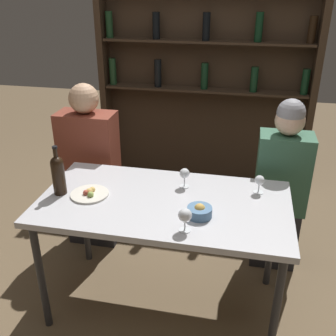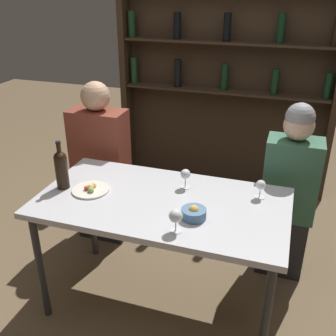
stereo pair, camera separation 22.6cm
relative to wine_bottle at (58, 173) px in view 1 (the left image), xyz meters
name	(u,v)px [view 1 (the left image)]	position (x,y,z in m)	size (l,w,h in m)	color
ground_plane	(164,302)	(0.61, 0.04, -0.90)	(10.00, 10.00, 0.00)	brown
dining_table	(164,210)	(0.61, 0.04, -0.20)	(1.42, 0.76, 0.77)	silver
wine_rack_wall	(205,74)	(0.61, 1.88, 0.19)	(2.03, 0.21, 2.08)	#38281C
wine_bottle	(58,173)	(0.00, 0.00, 0.00)	(0.07, 0.07, 0.30)	black
wine_glass_0	(185,216)	(0.78, -0.23, -0.04)	(0.07, 0.07, 0.13)	silver
wine_glass_1	(184,174)	(0.70, 0.23, -0.05)	(0.06, 0.06, 0.12)	silver
wine_glass_2	(259,181)	(1.13, 0.24, -0.05)	(0.06, 0.06, 0.11)	silver
food_plate_0	(90,194)	(0.18, 0.01, -0.12)	(0.22, 0.22, 0.04)	silver
snack_bowl	(200,211)	(0.83, -0.08, -0.10)	(0.13, 0.13, 0.08)	#4C7299
seated_person_left	(91,172)	(-0.08, 0.62, -0.30)	(0.41, 0.22, 1.26)	#26262B
seated_person_right	(280,189)	(1.30, 0.62, -0.30)	(0.35, 0.22, 1.23)	#26262B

